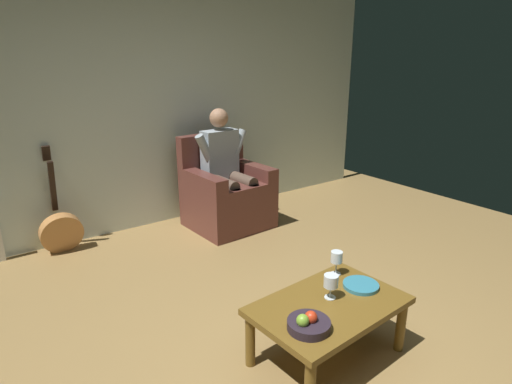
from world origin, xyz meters
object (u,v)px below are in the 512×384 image
object	(u,v)px
armchair	(226,195)
coffee_table	(329,311)
decorative_dish	(361,285)
wine_glass_near	(337,258)
wine_glass_far	(331,282)
guitar	(61,229)
person_seated	(227,165)
fruit_bowl	(308,324)

from	to	relation	value
armchair	coffee_table	xyz separation A→B (m)	(0.67, 2.21, -0.01)
decorative_dish	coffee_table	bearing A→B (deg)	2.29
coffee_table	wine_glass_near	xyz separation A→B (m)	(-0.29, -0.22, 0.17)
coffee_table	wine_glass_far	world-z (taller)	wine_glass_far
coffee_table	wine_glass_far	size ratio (longest dim) A/B	6.17
coffee_table	decorative_dish	xyz separation A→B (m)	(-0.30, -0.01, 0.07)
guitar	decorative_dish	xyz separation A→B (m)	(-1.26, 2.56, 0.17)
wine_glass_far	wine_glass_near	bearing A→B (deg)	-142.57
guitar	wine_glass_far	distance (m)	2.74
person_seated	fruit_bowl	world-z (taller)	person_seated
armchair	coffee_table	size ratio (longest dim) A/B	1.04
person_seated	decorative_dish	distance (m)	2.23
fruit_bowl	armchair	bearing A→B (deg)	-112.05
person_seated	wine_glass_far	xyz separation A→B (m)	(0.62, 2.16, -0.19)
guitar	fruit_bowl	bearing A→B (deg)	104.44
armchair	decorative_dish	size ratio (longest dim) A/B	4.35
wine_glass_far	fruit_bowl	bearing A→B (deg)	25.28
armchair	guitar	size ratio (longest dim) A/B	0.97
coffee_table	wine_glass_near	bearing A→B (deg)	-142.09
coffee_table	fruit_bowl	world-z (taller)	fruit_bowl
wine_glass_near	decorative_dish	size ratio (longest dim) A/B	0.74
fruit_bowl	decorative_dish	distance (m)	0.59
armchair	wine_glass_far	size ratio (longest dim) A/B	6.39
person_seated	wine_glass_near	xyz separation A→B (m)	(0.38, 1.97, -0.18)
armchair	wine_glass_far	xyz separation A→B (m)	(0.62, 2.18, 0.15)
wine_glass_far	fruit_bowl	xyz separation A→B (m)	(0.32, 0.15, -0.07)
person_seated	wine_glass_far	size ratio (longest dim) A/B	8.23
wine_glass_near	wine_glass_far	xyz separation A→B (m)	(0.24, 0.19, -0.01)
armchair	wine_glass_near	distance (m)	2.03
wine_glass_near	wine_glass_far	distance (m)	0.31
armchair	guitar	world-z (taller)	guitar
wine_glass_near	fruit_bowl	size ratio (longest dim) A/B	0.71
armchair	decorative_dish	distance (m)	2.23
person_seated	coffee_table	distance (m)	2.32
armchair	fruit_bowl	world-z (taller)	armchair
wine_glass_far	decorative_dish	bearing A→B (deg)	174.26
fruit_bowl	decorative_dish	bearing A→B (deg)	-167.56
person_seated	wine_glass_near	size ratio (longest dim) A/B	7.60
wine_glass_far	fruit_bowl	distance (m)	0.36
person_seated	wine_glass_far	world-z (taller)	person_seated
guitar	wine_glass_far	size ratio (longest dim) A/B	6.57
wine_glass_near	fruit_bowl	bearing A→B (deg)	30.92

